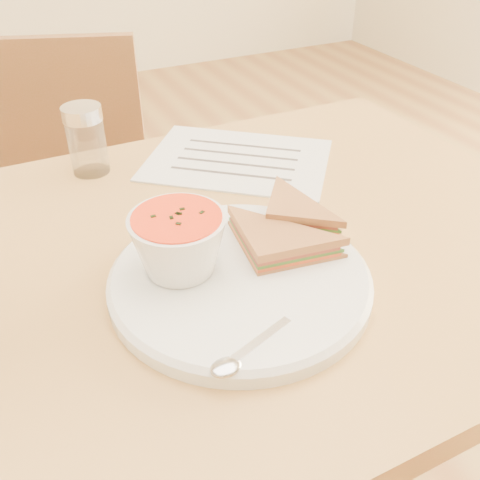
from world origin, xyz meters
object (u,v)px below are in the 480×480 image
soup_bowl (179,246)px  condiment_shaker (87,140)px  chair_far (66,256)px  plate (240,280)px  dining_table (219,424)px

soup_bowl → condiment_shaker: 0.33m
chair_far → plate: chair_far is taller
dining_table → condiment_shaker: condiment_shaker is taller
plate → soup_bowl: size_ratio=2.79×
plate → condiment_shaker: (-0.09, 0.36, 0.05)m
dining_table → plate: size_ratio=3.28×
chair_far → soup_bowl: size_ratio=7.91×
chair_far → soup_bowl: bearing=117.6°
chair_far → soup_bowl: 0.68m
dining_table → chair_far: chair_far is taller
chair_far → soup_bowl: chair_far is taller
dining_table → condiment_shaker: (-0.09, 0.27, 0.43)m
soup_bowl → chair_far: bearing=98.2°
dining_table → soup_bowl: size_ratio=9.16×
chair_far → dining_table: bearing=125.0°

